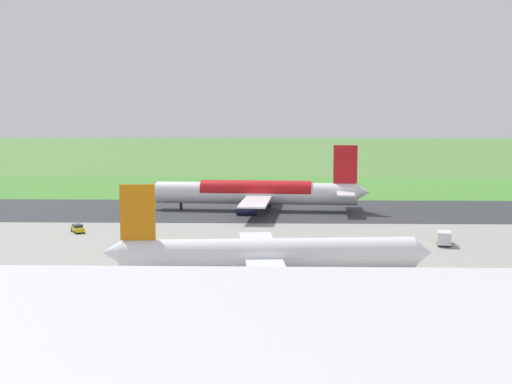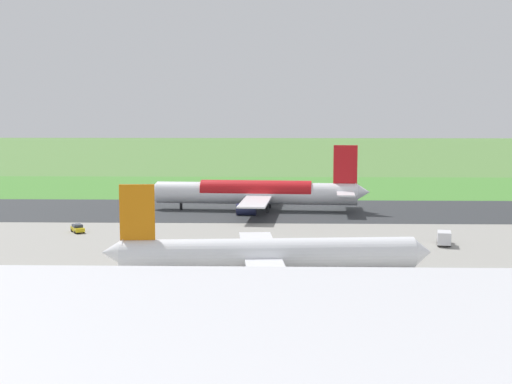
{
  "view_description": "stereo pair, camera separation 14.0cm",
  "coord_description": "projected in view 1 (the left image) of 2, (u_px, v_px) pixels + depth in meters",
  "views": [
    {
      "loc": [
        -5.22,
        169.28,
        24.74
      ],
      "look_at": [
        -0.84,
        0.0,
        4.5
      ],
      "focal_mm": 50.13,
      "sensor_mm": 36.0,
      "label": 1
    },
    {
      "loc": [
        -5.36,
        169.28,
        24.74
      ],
      "look_at": [
        -0.84,
        0.0,
        4.5
      ],
      "focal_mm": 50.13,
      "sensor_mm": 36.0,
      "label": 2
    }
  ],
  "objects": [
    {
      "name": "airliner_parked_mid",
      "position": [
        267.0,
        253.0,
        102.5
      ],
      "size": [
        47.69,
        39.06,
        13.91
      ],
      "color": "white",
      "rests_on": "ground"
    },
    {
      "name": "apron_concrete",
      "position": [
        236.0,
        286.0,
        99.14
      ],
      "size": [
        440.0,
        110.0,
        0.05
      ],
      "primitive_type": "cube",
      "color": "gray",
      "rests_on": "ground"
    },
    {
      "name": "no_stopping_sign",
      "position": [
        187.0,
        187.0,
        210.44
      ],
      "size": [
        0.6,
        0.1,
        2.26
      ],
      "color": "slate",
      "rests_on": "ground"
    },
    {
      "name": "service_truck_baggage",
      "position": [
        444.0,
        238.0,
        127.93
      ],
      "size": [
        3.35,
        6.13,
        2.65
      ],
      "color": "black",
      "rests_on": "ground"
    },
    {
      "name": "service_car_followme",
      "position": [
        78.0,
        228.0,
        141.2
      ],
      "size": [
        3.68,
        4.53,
        1.62
      ],
      "color": "gold",
      "rests_on": "ground"
    },
    {
      "name": "airliner_main",
      "position": [
        258.0,
        193.0,
        170.53
      ],
      "size": [
        54.14,
        44.31,
        15.88
      ],
      "color": "white",
      "rests_on": "ground"
    },
    {
      "name": "runway_asphalt",
      "position": [
        253.0,
        210.0,
        171.1
      ],
      "size": [
        600.0,
        38.25,
        0.06
      ],
      "primitive_type": "cube",
      "color": "#2D3033",
      "rests_on": "ground"
    },
    {
      "name": "ground_plane",
      "position": [
        253.0,
        211.0,
        171.1
      ],
      "size": [
        800.0,
        800.0,
        0.0
      ],
      "primitive_type": "plane",
      "color": "#547F3D"
    },
    {
      "name": "traffic_cone_orange",
      "position": [
        176.0,
        188.0,
        215.2
      ],
      "size": [
        0.4,
        0.4,
        0.55
      ],
      "primitive_type": "cone",
      "color": "orange",
      "rests_on": "ground"
    },
    {
      "name": "grass_verge_foreground",
      "position": [
        257.0,
        190.0,
        213.25
      ],
      "size": [
        600.0,
        80.0,
        0.04
      ],
      "primitive_type": "cube",
      "color": "#478534",
      "rests_on": "ground"
    }
  ]
}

